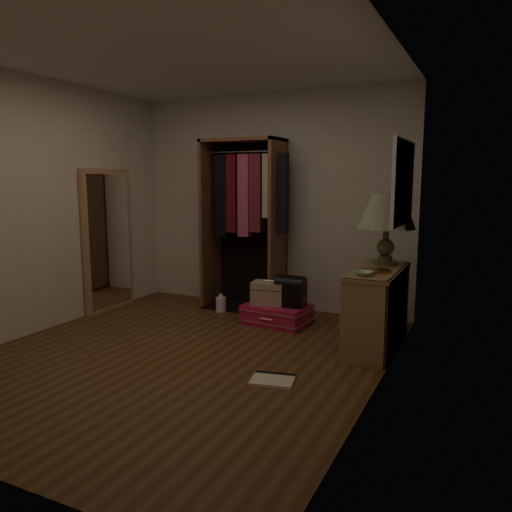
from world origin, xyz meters
name	(u,v)px	position (x,y,z in m)	size (l,w,h in m)	color
ground	(181,355)	(0.00, 0.00, 0.00)	(4.00, 4.00, 0.00)	#503116
room_walls	(187,189)	(0.08, 0.04, 1.50)	(3.52, 4.02, 2.60)	beige
console_bookshelf	(377,306)	(1.54, 1.03, 0.40)	(0.42, 1.12, 0.75)	olive
open_wardrobe	(247,209)	(-0.21, 1.77, 1.22)	(1.05, 0.50, 2.05)	brown
floor_mirror	(108,240)	(-1.70, 1.00, 0.85)	(0.06, 0.80, 1.70)	tan
pink_suitcase	(277,314)	(0.38, 1.31, 0.11)	(0.74, 0.56, 0.21)	#C31744
train_case	(269,293)	(0.29, 1.31, 0.34)	(0.40, 0.31, 0.27)	tan
black_bag	(291,290)	(0.54, 1.32, 0.39)	(0.32, 0.21, 0.34)	black
table_lamp	(387,213)	(1.54, 1.29, 1.26)	(0.66, 0.66, 0.69)	#444E25
brass_tray	(376,271)	(1.54, 0.88, 0.76)	(0.36, 0.36, 0.02)	#A4723F
ceramic_bowl	(364,273)	(1.49, 0.64, 0.77)	(0.16, 0.16, 0.04)	#AED1B1
white_jug	(221,304)	(-0.42, 1.48, 0.09)	(0.13, 0.13, 0.21)	white
floor_book	(273,379)	(0.99, -0.17, 0.01)	(0.38, 0.33, 0.03)	#EFE2C9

